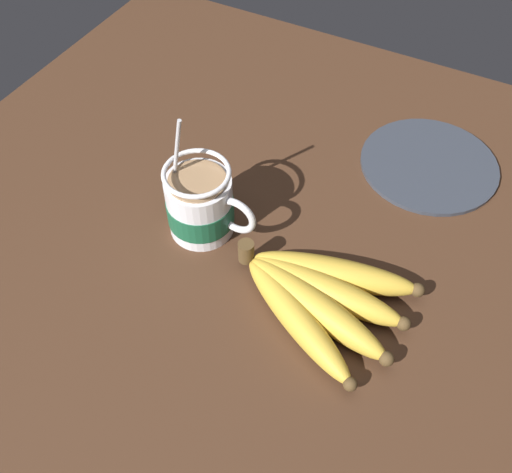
% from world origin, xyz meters
% --- Properties ---
extents(table, '(1.05, 1.05, 0.03)m').
position_xyz_m(table, '(0.00, 0.00, 0.02)').
color(table, '#422819').
rests_on(table, ground).
extents(coffee_mug, '(0.13, 0.09, 0.17)m').
position_xyz_m(coffee_mug, '(-0.10, 0.02, 0.08)').
color(coffee_mug, silver).
rests_on(coffee_mug, table).
extents(banana_bunch, '(0.22, 0.18, 0.04)m').
position_xyz_m(banana_bunch, '(0.09, -0.02, 0.05)').
color(banana_bunch, '#4C381E').
rests_on(banana_bunch, table).
extents(small_plate, '(0.20, 0.20, 0.01)m').
position_xyz_m(small_plate, '(0.13, 0.27, 0.04)').
color(small_plate, '#333842').
rests_on(small_plate, table).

